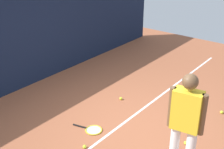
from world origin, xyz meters
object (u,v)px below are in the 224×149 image
at_px(tennis_ball_mid_court, 121,98).
at_px(tennis_ball_far_left, 186,143).
at_px(tennis_racket, 92,130).
at_px(tennis_player, 185,121).
at_px(tennis_ball_by_fence, 222,112).
at_px(tennis_ball_near_player, 84,147).

bearing_deg(tennis_ball_mid_court, tennis_ball_far_left, -106.76).
height_order(tennis_racket, tennis_ball_mid_court, tennis_ball_mid_court).
height_order(tennis_player, tennis_ball_by_fence, tennis_player).
bearing_deg(tennis_ball_far_left, tennis_racket, 114.21).
relative_size(tennis_racket, tennis_ball_by_fence, 9.65).
bearing_deg(tennis_ball_far_left, tennis_ball_by_fence, -5.16).
bearing_deg(tennis_ball_near_player, tennis_ball_mid_court, 16.76).
height_order(tennis_ball_by_fence, tennis_ball_mid_court, same).
bearing_deg(tennis_ball_mid_court, tennis_ball_near_player, -163.24).
xyz_separation_m(tennis_player, tennis_ball_mid_court, (1.29, 2.09, -0.93)).
bearing_deg(tennis_player, tennis_ball_near_player, -172.92).
bearing_deg(tennis_player, tennis_ball_far_left, 99.47).
distance_m(tennis_ball_near_player, tennis_ball_mid_court, 1.82).
height_order(tennis_player, tennis_ball_far_left, tennis_player).
relative_size(tennis_ball_mid_court, tennis_ball_far_left, 1.00).
distance_m(tennis_ball_by_fence, tennis_ball_far_left, 1.40).
bearing_deg(tennis_ball_by_fence, tennis_ball_mid_court, 113.01).
xyz_separation_m(tennis_ball_near_player, tennis_ball_mid_court, (1.74, 0.52, 0.00)).
distance_m(tennis_ball_mid_court, tennis_ball_far_left, 1.93).
relative_size(tennis_player, tennis_ball_mid_court, 25.76).
height_order(tennis_ball_near_player, tennis_ball_mid_court, same).
xyz_separation_m(tennis_racket, tennis_ball_far_left, (0.71, -1.57, 0.02)).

